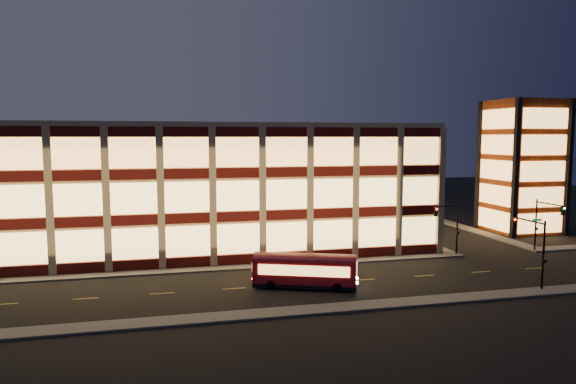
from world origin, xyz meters
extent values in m
plane|color=black|center=(0.00, 0.00, 0.00)|extent=(200.00, 200.00, 0.00)
cube|color=#514F4C|center=(-3.00, 1.00, 0.07)|extent=(54.00, 2.00, 0.15)
cube|color=#514F4C|center=(23.00, 17.00, 0.07)|extent=(2.00, 30.00, 0.15)
cube|color=#514F4C|center=(34.00, 17.00, 0.07)|extent=(2.00, 30.00, 0.15)
cube|color=#514F4C|center=(0.00, -13.00, 0.07)|extent=(100.00, 2.00, 0.15)
cube|color=tan|center=(-3.00, 17.00, 7.00)|extent=(50.00, 30.00, 14.00)
cube|color=tan|center=(-3.00, 17.00, 14.25)|extent=(50.40, 30.40, 0.50)
cube|color=#470C0A|center=(-3.00, 1.88, 0.65)|extent=(50.10, 0.25, 1.00)
cube|color=#FCC56A|center=(-3.00, 1.90, 2.75)|extent=(49.00, 0.20, 3.00)
cube|color=#470C0A|center=(22.12, 17.00, 0.65)|extent=(0.25, 30.10, 1.00)
cube|color=#FCC56A|center=(22.10, 17.00, 2.75)|extent=(0.20, 29.00, 3.00)
cube|color=#470C0A|center=(-3.00, 1.88, 5.05)|extent=(50.10, 0.25, 1.00)
cube|color=#FCC56A|center=(-3.00, 1.90, 7.15)|extent=(49.00, 0.20, 3.00)
cube|color=#470C0A|center=(22.12, 17.00, 5.05)|extent=(0.25, 30.10, 1.00)
cube|color=#FCC56A|center=(22.10, 17.00, 7.15)|extent=(0.20, 29.00, 3.00)
cube|color=#470C0A|center=(-3.00, 1.88, 9.45)|extent=(50.10, 0.25, 1.00)
cube|color=#FCC56A|center=(-3.00, 1.90, 11.55)|extent=(49.00, 0.20, 3.00)
cube|color=#470C0A|center=(22.12, 17.00, 9.45)|extent=(0.25, 30.10, 1.00)
cube|color=#FCC56A|center=(22.10, 17.00, 11.55)|extent=(0.20, 29.00, 3.00)
cube|color=#8C3814|center=(40.00, 12.00, 9.00)|extent=(8.00, 8.00, 18.00)
cube|color=black|center=(36.00, 8.00, 9.00)|extent=(0.60, 0.60, 18.00)
cube|color=black|center=(44.00, 8.00, 9.00)|extent=(0.60, 0.60, 18.00)
cube|color=black|center=(36.00, 16.00, 9.00)|extent=(0.60, 0.60, 18.00)
cube|color=black|center=(44.00, 16.00, 9.00)|extent=(0.60, 0.60, 18.00)
cube|color=#FFB159|center=(40.00, 7.92, 1.80)|extent=(6.60, 0.16, 2.60)
cube|color=#FFB159|center=(35.92, 12.00, 1.80)|extent=(0.16, 6.60, 2.60)
cube|color=#FFB159|center=(40.00, 7.92, 5.20)|extent=(6.60, 0.16, 2.60)
cube|color=#FFB159|center=(35.92, 12.00, 5.20)|extent=(0.16, 6.60, 2.60)
cube|color=#FFB159|center=(40.00, 7.92, 8.60)|extent=(6.60, 0.16, 2.60)
cube|color=#FFB159|center=(35.92, 12.00, 8.60)|extent=(0.16, 6.60, 2.60)
cube|color=#FFB159|center=(40.00, 7.92, 12.00)|extent=(6.60, 0.16, 2.60)
cube|color=#FFB159|center=(35.92, 12.00, 12.00)|extent=(0.16, 6.60, 2.60)
cube|color=#FFB159|center=(40.00, 7.92, 15.40)|extent=(6.60, 0.16, 2.60)
cube|color=#FFB159|center=(35.92, 12.00, 15.40)|extent=(0.16, 6.60, 2.60)
cylinder|color=black|center=(23.50, 0.80, 3.00)|extent=(0.18, 0.18, 6.00)
cylinder|color=black|center=(21.75, 0.05, 5.70)|extent=(3.56, 1.63, 0.14)
cube|color=black|center=(20.00, -0.70, 5.20)|extent=(0.32, 0.32, 0.95)
sphere|color=#FF0C05|center=(20.00, -0.88, 5.50)|extent=(0.20, 0.20, 0.20)
cube|color=black|center=(23.50, 0.60, 2.60)|extent=(0.25, 0.18, 0.28)
cylinder|color=black|center=(33.50, 0.80, 3.00)|extent=(0.18, 0.18, 6.00)
cylinder|color=black|center=(33.50, -1.20, 5.70)|extent=(0.14, 4.00, 0.14)
cube|color=black|center=(33.50, -3.20, 5.20)|extent=(0.32, 0.32, 0.95)
sphere|color=#0CFF26|center=(33.50, -3.38, 5.50)|extent=(0.20, 0.20, 0.20)
cube|color=black|center=(33.50, 0.60, 2.60)|extent=(0.25, 0.18, 0.28)
cube|color=#0C7226|center=(33.50, 0.65, 3.60)|extent=(1.20, 0.06, 0.28)
cylinder|color=black|center=(23.50, -12.50, 3.00)|extent=(0.18, 0.18, 6.00)
cylinder|color=black|center=(23.50, -10.50, 5.70)|extent=(0.14, 4.00, 0.14)
cube|color=black|center=(23.50, -8.50, 5.20)|extent=(0.32, 0.32, 0.95)
sphere|color=#FF0C05|center=(23.50, -8.68, 5.50)|extent=(0.20, 0.20, 0.20)
cube|color=black|center=(23.50, -12.70, 2.60)|extent=(0.25, 0.18, 0.28)
cube|color=#9E0811|center=(4.07, -7.05, 1.51)|extent=(9.06, 5.24, 2.04)
cube|color=black|center=(4.07, -7.05, 0.31)|extent=(9.06, 5.24, 0.31)
cylinder|color=black|center=(1.07, -6.94, 0.40)|extent=(0.84, 0.53, 0.80)
cylinder|color=black|center=(1.77, -5.12, 0.40)|extent=(0.84, 0.53, 0.80)
cylinder|color=black|center=(6.36, -8.97, 0.40)|extent=(0.84, 0.53, 0.80)
cylinder|color=black|center=(7.06, -7.16, 0.40)|extent=(0.84, 0.53, 0.80)
cube|color=#FFB159|center=(3.66, -8.11, 1.77)|extent=(7.29, 2.85, 0.89)
cube|color=#FFB159|center=(4.47, -5.99, 1.77)|extent=(7.29, 2.85, 0.89)
camera|label=1|loc=(-7.31, -48.95, 13.00)|focal=32.00mm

